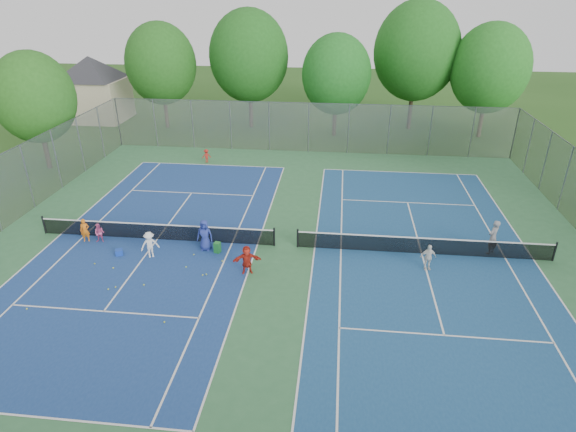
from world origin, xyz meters
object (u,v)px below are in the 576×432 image
object	(u,v)px
ball_hopper	(217,248)
instructor	(493,237)
ball_crate	(119,252)
net_right	(423,246)
net_left	(156,232)

from	to	relation	value
ball_hopper	instructor	size ratio (longest dim) A/B	0.31
ball_crate	instructor	bearing A→B (deg)	6.81
net_right	instructor	size ratio (longest dim) A/B	6.92
net_left	instructor	size ratio (longest dim) A/B	6.92
instructor	ball_hopper	bearing A→B (deg)	-37.47
ball_hopper	instructor	distance (m)	14.00
ball_crate	instructor	size ratio (longest dim) A/B	0.19
ball_crate	ball_hopper	bearing A→B (deg)	9.13
ball_hopper	net_left	bearing A→B (deg)	164.25
ball_crate	ball_hopper	distance (m)	4.98
net_left	ball_crate	distance (m)	2.27
ball_crate	ball_hopper	xyz separation A→B (m)	(4.92, 0.79, 0.14)
net_left	instructor	bearing A→B (deg)	1.47
net_right	ball_hopper	bearing A→B (deg)	-174.47
instructor	net_left	bearing A→B (deg)	-41.98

